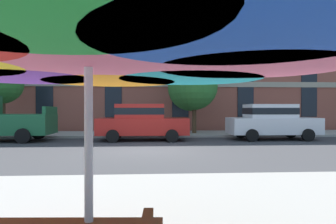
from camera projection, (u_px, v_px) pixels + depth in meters
ground_plane at (145, 151)px, 11.11m from camera, size 120.00×120.00×0.00m
sidewalk_far at (147, 134)px, 17.89m from camera, size 56.00×3.60×0.12m
apartment_building at (148, 15)px, 25.97m from camera, size 44.41×12.08×19.20m
sedan_red at (142, 121)px, 14.78m from camera, size 4.40×1.98×1.78m
sedan_white at (272, 121)px, 15.18m from camera, size 4.40×1.98×1.78m
street_tree_left at (3, 83)px, 17.39m from camera, size 2.45×2.44×4.24m
street_tree_middle at (193, 88)px, 17.83m from camera, size 2.91×3.10×4.17m
patio_umbrella at (88, 28)px, 2.09m from camera, size 3.72×3.72×2.45m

